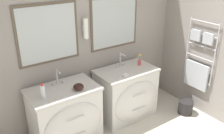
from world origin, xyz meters
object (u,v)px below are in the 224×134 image
(toiletry_bottle, at_px, (43,92))
(waste_bin, at_px, (186,107))
(vanity_right, at_px, (127,94))
(vanity_left, at_px, (66,116))
(flower_vase, at_px, (139,60))
(amenity_bowl, at_px, (78,87))

(toiletry_bottle, height_order, waste_bin, toiletry_bottle)
(vanity_right, bearing_deg, waste_bin, -30.62)
(toiletry_bottle, xyz_separation_m, waste_bin, (2.28, -0.46, -0.82))
(vanity_left, distance_m, toiletry_bottle, 0.60)
(vanity_left, relative_size, vanity_right, 1.00)
(vanity_right, distance_m, flower_vase, 0.58)
(vanity_left, height_order, waste_bin, vanity_left)
(vanity_left, bearing_deg, amenity_bowl, -31.61)
(vanity_left, relative_size, waste_bin, 3.87)
(toiletry_bottle, height_order, flower_vase, toiletry_bottle)
(flower_vase, height_order, waste_bin, flower_vase)
(vanity_left, height_order, amenity_bowl, amenity_bowl)
(toiletry_bottle, xyz_separation_m, amenity_bowl, (0.47, -0.04, -0.05))
(flower_vase, xyz_separation_m, waste_bin, (0.59, -0.58, -0.81))
(vanity_left, relative_size, flower_vase, 4.77)
(toiletry_bottle, relative_size, flower_vase, 1.04)
(amenity_bowl, relative_size, flower_vase, 0.71)
(amenity_bowl, distance_m, waste_bin, 2.00)
(vanity_right, relative_size, amenity_bowl, 6.68)
(toiletry_bottle, relative_size, amenity_bowl, 1.46)
(toiletry_bottle, bearing_deg, vanity_right, 2.46)
(vanity_left, xyz_separation_m, flower_vase, (1.39, 0.06, 0.50))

